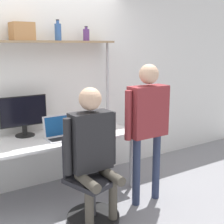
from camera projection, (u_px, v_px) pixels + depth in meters
ground_plane at (66, 210)px, 3.54m from camera, size 12.00×12.00×0.00m
wall_back at (35, 84)px, 3.93m from camera, size 8.00×0.06×2.70m
desk at (50, 142)px, 3.73m from camera, size 2.07×0.77×0.75m
shelf_unit at (39, 62)px, 3.72m from camera, size 1.97×0.29×1.88m
monitor at (24, 114)px, 3.73m from camera, size 0.57×0.23×0.49m
laptop at (60, 132)px, 3.68m from camera, size 0.36×0.26×0.27m
cell_phone at (87, 135)px, 3.78m from camera, size 0.07×0.15×0.01m
office_chair at (90, 194)px, 3.30m from camera, size 0.57×0.57×0.93m
person_seated at (92, 144)px, 3.15m from camera, size 0.60×0.48×1.43m
person_standing at (148, 116)px, 3.52m from camera, size 0.62×0.22×1.63m
bottle_blue at (58, 32)px, 3.78m from camera, size 0.08×0.08×0.25m
bottle_purple at (86, 35)px, 3.99m from camera, size 0.08×0.08×0.18m
storage_box at (22, 31)px, 3.55m from camera, size 0.24×0.24×0.20m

